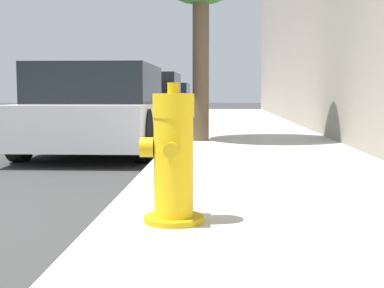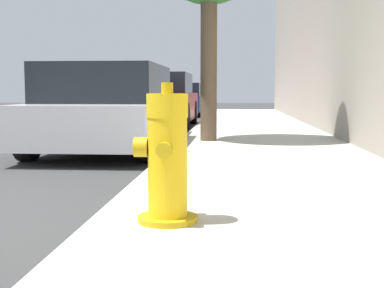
{
  "view_description": "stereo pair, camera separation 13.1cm",
  "coord_description": "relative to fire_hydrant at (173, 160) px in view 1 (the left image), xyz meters",
  "views": [
    {
      "loc": [
        2.59,
        -3.52,
        0.94
      ],
      "look_at": [
        2.38,
        0.81,
        0.51
      ],
      "focal_mm": 50.0,
      "sensor_mm": 36.0,
      "label": 1
    },
    {
      "loc": [
        2.72,
        -3.51,
        0.94
      ],
      "look_at": [
        2.38,
        0.81,
        0.51
      ],
      "focal_mm": 50.0,
      "sensor_mm": 36.0,
      "label": 2
    }
  ],
  "objects": [
    {
      "name": "parked_car_far",
      "position": [
        -1.71,
        17.48,
        0.09
      ],
      "size": [
        1.83,
        4.26,
        1.25
      ],
      "color": "navy",
      "rests_on": "ground_plane"
    },
    {
      "name": "sidewalk_slab",
      "position": [
        0.82,
        0.39,
        -0.45
      ],
      "size": [
        2.61,
        40.0,
        0.16
      ],
      "color": "beige",
      "rests_on": "ground_plane"
    },
    {
      "name": "fire_hydrant",
      "position": [
        0.0,
        0.0,
        0.0
      ],
      "size": [
        0.38,
        0.37,
        0.83
      ],
      "color": "#C39C11",
      "rests_on": "sidewalk_slab"
    },
    {
      "name": "parked_car_mid",
      "position": [
        -1.61,
        10.97,
        0.15
      ],
      "size": [
        1.82,
        4.1,
        1.41
      ],
      "color": "maroon",
      "rests_on": "ground_plane"
    },
    {
      "name": "parked_car_near",
      "position": [
        -1.55,
        5.05,
        0.12
      ],
      "size": [
        1.85,
        4.15,
        1.33
      ],
      "color": "#B7B7BC",
      "rests_on": "ground_plane"
    }
  ]
}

